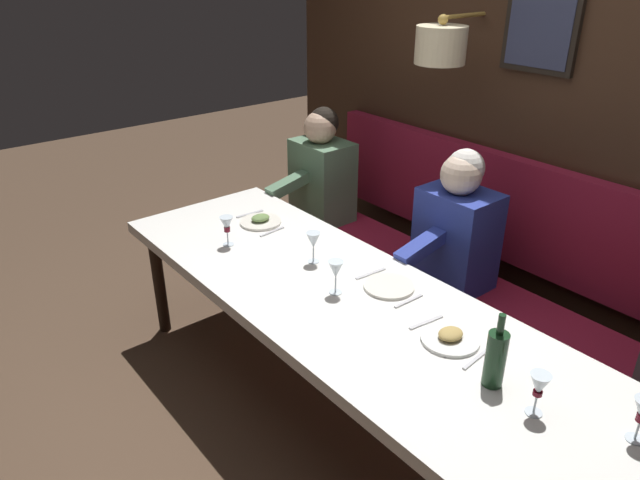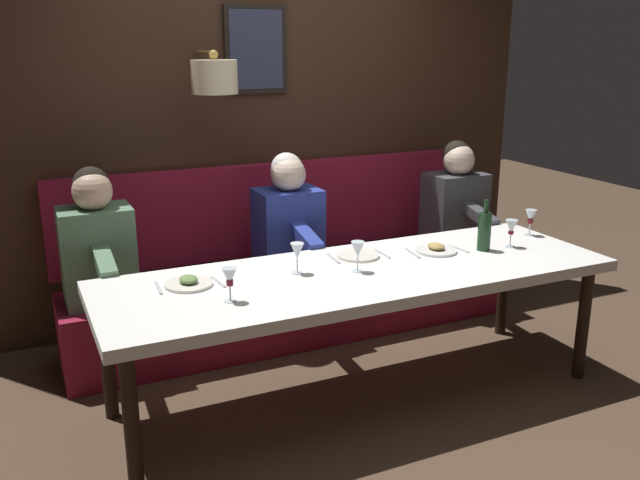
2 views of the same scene
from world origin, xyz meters
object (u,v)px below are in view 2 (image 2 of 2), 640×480
diner_near (288,220)px  wine_glass_4 (531,217)px  wine_glass_1 (511,228)px  dining_table (360,281)px  wine_bottle (484,231)px  wine_glass_0 (230,278)px  diner_middle (97,241)px  wine_glass_3 (358,250)px  diner_nearest (456,200)px  wine_glass_2 (297,252)px

diner_near → wine_glass_4: bearing=-118.7°
wine_glass_1 → wine_glass_4: 0.31m
dining_table → wine_bottle: size_ratio=9.20×
wine_glass_0 → wine_glass_4: bearing=-81.8°
diner_near → wine_glass_4: size_ratio=4.82×
dining_table → diner_near: bearing=3.1°
dining_table → wine_glass_1: (0.01, -1.01, 0.18)m
diner_middle → wine_glass_3: (-0.89, -1.20, 0.04)m
diner_nearest → wine_glass_2: (-0.79, 1.56, 0.04)m
dining_table → diner_nearest: bearing=-54.6°
wine_glass_3 → wine_glass_4: bearing=-82.8°
dining_table → diner_middle: diner_middle is taller
wine_glass_2 → wine_glass_1: bearing=-93.8°
wine_glass_3 → wine_glass_4: (0.17, -1.30, -0.00)m
wine_glass_3 → diner_nearest: bearing=-54.8°
diner_nearest → wine_glass_3: size_ratio=4.82×
diner_nearest → wine_glass_3: (-0.89, 1.26, 0.04)m
wine_glass_0 → wine_bottle: wine_bottle is taller
wine_glass_2 → wine_bottle: size_ratio=0.55×
wine_glass_0 → wine_glass_1: same height
wine_glass_0 → wine_glass_2: (0.24, -0.44, 0.00)m
diner_near → wine_glass_3: (-0.89, -0.03, 0.04)m
diner_near → diner_middle: bearing=90.0°
wine_glass_1 → wine_glass_4: bearing=-61.8°
dining_table → wine_glass_2: 0.38m
diner_nearest → diner_near: 1.29m
diner_near → wine_glass_2: bearing=160.9°
diner_nearest → wine_bottle: (-0.86, 0.42, 0.04)m
dining_table → diner_nearest: 1.53m
dining_table → wine_glass_4: bearing=-83.1°
diner_middle → wine_glass_2: (-0.79, -0.90, 0.04)m
diner_near → wine_glass_4: 1.52m
diner_nearest → wine_glass_4: size_ratio=4.82×
wine_glass_3 → wine_bottle: bearing=-87.8°
wine_glass_0 → dining_table: bearing=-79.5°
diner_middle → wine_glass_4: size_ratio=4.82×
diner_near → wine_bottle: size_ratio=2.64×
wine_glass_2 → wine_glass_3: bearing=-109.6°
wine_glass_1 → wine_glass_3: size_ratio=1.00×
diner_nearest → wine_glass_0: (-1.02, 2.00, 0.04)m
wine_bottle → diner_nearest: bearing=-26.0°
wine_glass_4 → wine_glass_1: bearing=118.2°
diner_near → wine_glass_2: size_ratio=4.82×
diner_middle → wine_glass_4: (-0.73, -2.50, 0.04)m
diner_middle → wine_glass_1: 2.39m
wine_bottle → wine_glass_3: bearing=92.2°
dining_table → wine_glass_4: size_ratio=16.83×
wine_glass_0 → wine_bottle: 1.59m
diner_middle → wine_bottle: (-0.86, -2.04, 0.04)m
wine_glass_0 → wine_glass_2: size_ratio=1.00×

